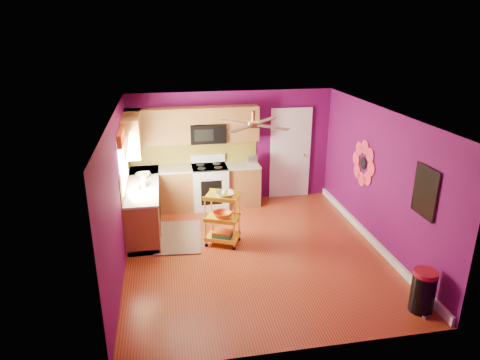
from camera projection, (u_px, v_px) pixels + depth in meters
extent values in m
plane|color=maroon|center=(254.00, 252.00, 7.67)|extent=(5.00, 5.00, 0.00)
cube|color=#5A0A4D|center=(232.00, 147.00, 9.55)|extent=(4.50, 0.04, 2.50)
cube|color=#5A0A4D|center=(301.00, 263.00, 4.93)|extent=(4.50, 0.04, 2.50)
cube|color=#5A0A4D|center=(118.00, 196.00, 6.86)|extent=(0.04, 5.00, 2.50)
cube|color=#5A0A4D|center=(379.00, 179.00, 7.61)|extent=(0.04, 5.00, 2.50)
cube|color=silver|center=(256.00, 114.00, 6.81)|extent=(4.50, 5.00, 0.04)
cube|color=white|center=(370.00, 238.00, 8.01)|extent=(0.05, 4.90, 0.14)
cube|color=brown|center=(144.00, 207.00, 8.43)|extent=(0.60, 2.30, 0.90)
cube|color=brown|center=(196.00, 188.00, 9.40)|extent=(2.80, 0.60, 0.90)
cube|color=beige|center=(142.00, 184.00, 8.27)|extent=(0.63, 2.30, 0.04)
cube|color=beige|center=(195.00, 168.00, 9.24)|extent=(2.80, 0.63, 0.04)
cube|color=black|center=(145.00, 225.00, 8.57)|extent=(0.54, 2.30, 0.10)
cube|color=black|center=(197.00, 205.00, 9.54)|extent=(2.80, 0.54, 0.10)
cube|color=white|center=(210.00, 187.00, 9.42)|extent=(0.76, 0.66, 0.92)
cube|color=black|center=(209.00, 167.00, 9.26)|extent=(0.76, 0.62, 0.03)
cube|color=white|center=(208.00, 158.00, 9.48)|extent=(0.76, 0.06, 0.18)
cube|color=black|center=(212.00, 193.00, 9.12)|extent=(0.45, 0.02, 0.55)
cube|color=brown|center=(158.00, 127.00, 8.93)|extent=(1.32, 0.33, 0.75)
cube|color=brown|center=(242.00, 123.00, 9.23)|extent=(0.72, 0.33, 0.75)
cube|color=brown|center=(207.00, 115.00, 9.03)|extent=(0.76, 0.33, 0.34)
cube|color=brown|center=(132.00, 133.00, 8.40)|extent=(0.33, 1.30, 0.75)
cube|color=black|center=(208.00, 133.00, 9.13)|extent=(0.76, 0.38, 0.40)
cube|color=brown|center=(194.00, 152.00, 9.41)|extent=(2.80, 0.01, 0.51)
cube|color=brown|center=(125.00, 172.00, 8.13)|extent=(0.01, 2.30, 0.51)
cube|color=white|center=(123.00, 159.00, 7.73)|extent=(0.03, 1.20, 1.00)
cube|color=#CA4711|center=(122.00, 133.00, 7.58)|extent=(0.08, 1.35, 0.22)
cube|color=white|center=(290.00, 154.00, 9.82)|extent=(0.85, 0.04, 2.05)
cube|color=white|center=(290.00, 154.00, 9.81)|extent=(0.95, 0.02, 2.15)
sphere|color=#BF8C3F|center=(304.00, 155.00, 9.84)|extent=(0.07, 0.07, 0.07)
cylinder|color=black|center=(363.00, 163.00, 8.13)|extent=(0.01, 0.24, 0.24)
cube|color=teal|center=(426.00, 192.00, 6.21)|extent=(0.03, 0.52, 0.72)
cube|color=black|center=(425.00, 192.00, 6.21)|extent=(0.01, 0.56, 0.76)
cylinder|color=#BF8C3F|center=(254.00, 116.00, 7.02)|extent=(0.06, 0.06, 0.16)
cylinder|color=#BF8C3F|center=(254.00, 124.00, 7.07)|extent=(0.20, 0.20, 0.08)
cube|color=#4C2D19|center=(266.00, 120.00, 7.36)|extent=(0.47, 0.47, 0.01)
cube|color=#4C2D19|center=(235.00, 122.00, 7.27)|extent=(0.47, 0.47, 0.01)
cube|color=#4C2D19|center=(240.00, 129.00, 6.77)|extent=(0.47, 0.47, 0.01)
cube|color=#4C2D19|center=(273.00, 127.00, 6.86)|extent=(0.47, 0.47, 0.01)
cube|color=black|center=(179.00, 237.00, 8.17)|extent=(0.95, 1.43, 0.02)
cylinder|color=yellow|center=(205.00, 222.00, 7.68)|extent=(0.03, 0.03, 0.92)
cylinder|color=yellow|center=(234.00, 225.00, 7.56)|extent=(0.03, 0.03, 0.92)
cylinder|color=yellow|center=(212.00, 213.00, 8.01)|extent=(0.03, 0.03, 0.92)
cylinder|color=yellow|center=(239.00, 216.00, 7.89)|extent=(0.03, 0.03, 0.92)
sphere|color=black|center=(206.00, 245.00, 7.84)|extent=(0.06, 0.06, 0.06)
sphere|color=black|center=(234.00, 248.00, 7.72)|extent=(0.06, 0.06, 0.06)
sphere|color=black|center=(212.00, 236.00, 8.17)|extent=(0.06, 0.06, 0.06)
sphere|color=black|center=(239.00, 239.00, 8.05)|extent=(0.06, 0.06, 0.06)
cube|color=yellow|center=(222.00, 197.00, 7.63)|extent=(0.72, 0.64, 0.03)
cube|color=yellow|center=(222.00, 218.00, 7.78)|extent=(0.72, 0.64, 0.03)
cube|color=yellow|center=(223.00, 237.00, 7.91)|extent=(0.72, 0.64, 0.03)
imported|color=beige|center=(225.00, 194.00, 7.60)|extent=(0.43, 0.43, 0.08)
sphere|color=yellow|center=(225.00, 193.00, 7.59)|extent=(0.11, 0.11, 0.11)
imported|color=#CA4711|center=(222.00, 215.00, 7.75)|extent=(0.44, 0.44, 0.11)
cube|color=navy|center=(223.00, 235.00, 7.90)|extent=(0.42, 0.38, 0.04)
cube|color=#267233|center=(223.00, 233.00, 7.88)|extent=(0.42, 0.38, 0.04)
cube|color=#CA4711|center=(223.00, 232.00, 7.87)|extent=(0.42, 0.38, 0.03)
cylinder|color=black|center=(423.00, 293.00, 6.01)|extent=(0.41, 0.41, 0.57)
cylinder|color=#A51723|center=(426.00, 273.00, 5.90)|extent=(0.33, 0.33, 0.07)
cube|color=beige|center=(427.00, 316.00, 5.95)|extent=(0.13, 0.09, 0.03)
cylinder|color=#15A292|center=(252.00, 160.00, 9.45)|extent=(0.18, 0.18, 0.16)
sphere|color=#15A292|center=(252.00, 155.00, 9.42)|extent=(0.06, 0.06, 0.06)
cube|color=beige|center=(252.00, 160.00, 9.40)|extent=(0.22, 0.15, 0.18)
imported|color=#EA3F72|center=(143.00, 182.00, 8.04)|extent=(0.09, 0.10, 0.21)
imported|color=white|center=(145.00, 181.00, 8.15)|extent=(0.14, 0.14, 0.18)
imported|color=white|center=(143.00, 175.00, 8.63)|extent=(0.29, 0.29, 0.07)
imported|color=white|center=(137.00, 187.00, 7.97)|extent=(0.12, 0.12, 0.09)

